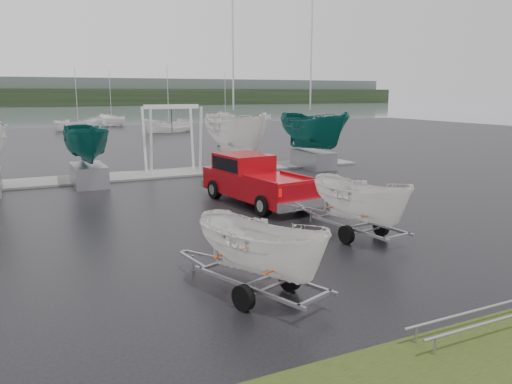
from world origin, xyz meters
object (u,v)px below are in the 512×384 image
at_px(trailer_parked, 262,199).
at_px(boat_hoist, 172,129).
at_px(trailer_hitched, 363,163).
at_px(pickup_truck, 253,178).

height_order(trailer_parked, boat_hoist, trailer_parked).
distance_m(trailer_parked, boat_hoist, 19.28).
relative_size(trailer_hitched, trailer_parked, 1.06).
relative_size(trailer_hitched, boat_hoist, 1.14).
xyz_separation_m(pickup_truck, trailer_parked, (-4.36, -9.62, 1.32)).
distance_m(pickup_truck, trailer_hitched, 6.84).
xyz_separation_m(pickup_truck, trailer_hitched, (0.83, -6.63, 1.47)).
bearing_deg(boat_hoist, pickup_truck, -84.76).
xyz_separation_m(pickup_truck, boat_hoist, (-0.86, 9.34, 1.58)).
height_order(trailer_hitched, trailer_parked, trailer_hitched).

